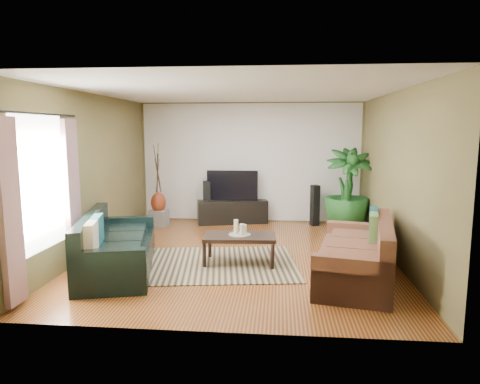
# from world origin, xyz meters

# --- Properties ---
(floor) EXTENTS (5.50, 5.50, 0.00)m
(floor) POSITION_xyz_m (0.00, 0.00, 0.00)
(floor) COLOR #9D5B28
(floor) RESTS_ON ground
(ceiling) EXTENTS (5.50, 5.50, 0.00)m
(ceiling) POSITION_xyz_m (0.00, 0.00, 2.70)
(ceiling) COLOR white
(ceiling) RESTS_ON ground
(wall_back) EXTENTS (5.00, 0.00, 5.00)m
(wall_back) POSITION_xyz_m (0.00, 2.75, 1.35)
(wall_back) COLOR brown
(wall_back) RESTS_ON ground
(wall_front) EXTENTS (5.00, 0.00, 5.00)m
(wall_front) POSITION_xyz_m (0.00, -2.75, 1.35)
(wall_front) COLOR brown
(wall_front) RESTS_ON ground
(wall_left) EXTENTS (0.00, 5.50, 5.50)m
(wall_left) POSITION_xyz_m (-2.50, 0.00, 1.35)
(wall_left) COLOR brown
(wall_left) RESTS_ON ground
(wall_right) EXTENTS (0.00, 5.50, 5.50)m
(wall_right) POSITION_xyz_m (2.50, 0.00, 1.35)
(wall_right) COLOR brown
(wall_right) RESTS_ON ground
(backwall_panel) EXTENTS (4.90, 0.00, 4.90)m
(backwall_panel) POSITION_xyz_m (0.00, 2.74, 1.35)
(backwall_panel) COLOR white
(backwall_panel) RESTS_ON ground
(window_pane) EXTENTS (0.00, 1.80, 1.80)m
(window_pane) POSITION_xyz_m (-2.48, -1.60, 1.40)
(window_pane) COLOR white
(window_pane) RESTS_ON ground
(curtain_near) EXTENTS (0.08, 0.35, 2.20)m
(curtain_near) POSITION_xyz_m (-2.43, -2.35, 1.15)
(curtain_near) COLOR gray
(curtain_near) RESTS_ON ground
(curtain_far) EXTENTS (0.08, 0.35, 2.20)m
(curtain_far) POSITION_xyz_m (-2.43, -0.85, 1.15)
(curtain_far) COLOR gray
(curtain_far) RESTS_ON ground
(curtain_rod) EXTENTS (0.03, 1.90, 0.03)m
(curtain_rod) POSITION_xyz_m (-2.43, -1.60, 2.30)
(curtain_rod) COLOR black
(curtain_rod) RESTS_ON ground
(sofa_left) EXTENTS (1.47, 2.40, 0.85)m
(sofa_left) POSITION_xyz_m (-1.73, -0.89, 0.42)
(sofa_left) COLOR black
(sofa_left) RESTS_ON floor
(sofa_right) EXTENTS (1.37, 2.28, 0.85)m
(sofa_right) POSITION_xyz_m (1.73, -0.97, 0.42)
(sofa_right) COLOR brown
(sofa_right) RESTS_ON floor
(area_rug) EXTENTS (2.88, 2.22, 0.01)m
(area_rug) POSITION_xyz_m (-0.39, -0.51, 0.01)
(area_rug) COLOR #A0895E
(area_rug) RESTS_ON floor
(coffee_table) EXTENTS (1.15, 0.68, 0.46)m
(coffee_table) POSITION_xyz_m (0.05, -0.42, 0.23)
(coffee_table) COLOR black
(coffee_table) RESTS_ON floor
(candle_tray) EXTENTS (0.35, 0.35, 0.02)m
(candle_tray) POSITION_xyz_m (0.05, -0.42, 0.47)
(candle_tray) COLOR gray
(candle_tray) RESTS_ON coffee_table
(candle_tall) EXTENTS (0.07, 0.07, 0.22)m
(candle_tall) POSITION_xyz_m (-0.01, -0.39, 0.58)
(candle_tall) COLOR beige
(candle_tall) RESTS_ON candle_tray
(candle_mid) EXTENTS (0.07, 0.07, 0.17)m
(candle_mid) POSITION_xyz_m (0.09, -0.46, 0.56)
(candle_mid) COLOR white
(candle_mid) RESTS_ON candle_tray
(candle_short) EXTENTS (0.07, 0.07, 0.14)m
(candle_short) POSITION_xyz_m (0.12, -0.36, 0.54)
(candle_short) COLOR beige
(candle_short) RESTS_ON candle_tray
(tv_stand) EXTENTS (1.62, 0.84, 0.52)m
(tv_stand) POSITION_xyz_m (-0.39, 2.50, 0.26)
(tv_stand) COLOR black
(tv_stand) RESTS_ON floor
(television) EXTENTS (1.14, 0.06, 0.67)m
(television) POSITION_xyz_m (-0.39, 2.50, 0.86)
(television) COLOR black
(television) RESTS_ON tv_stand
(speaker_left) EXTENTS (0.19, 0.21, 0.94)m
(speaker_left) POSITION_xyz_m (-0.96, 2.50, 0.47)
(speaker_left) COLOR black
(speaker_left) RESTS_ON floor
(speaker_right) EXTENTS (0.21, 0.22, 0.90)m
(speaker_right) POSITION_xyz_m (1.44, 2.41, 0.45)
(speaker_right) COLOR black
(speaker_right) RESTS_ON floor
(potted_plant) EXTENTS (1.02, 1.02, 1.72)m
(potted_plant) POSITION_xyz_m (2.07, 1.98, 0.86)
(potted_plant) COLOR #1A501D
(potted_plant) RESTS_ON floor
(plant_pot) EXTENTS (0.32, 0.32, 0.25)m
(plant_pot) POSITION_xyz_m (2.07, 1.98, 0.12)
(plant_pot) COLOR black
(plant_pot) RESTS_ON floor
(pedestal) EXTENTS (0.41, 0.41, 0.35)m
(pedestal) POSITION_xyz_m (-1.96, 2.05, 0.18)
(pedestal) COLOR gray
(pedestal) RESTS_ON floor
(vase) EXTENTS (0.32, 0.32, 0.45)m
(vase) POSITION_xyz_m (-1.96, 2.05, 0.52)
(vase) COLOR maroon
(vase) RESTS_ON pedestal
(side_table) EXTENTS (0.58, 0.58, 0.49)m
(side_table) POSITION_xyz_m (-2.25, 0.27, 0.25)
(side_table) COLOR brown
(side_table) RESTS_ON floor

